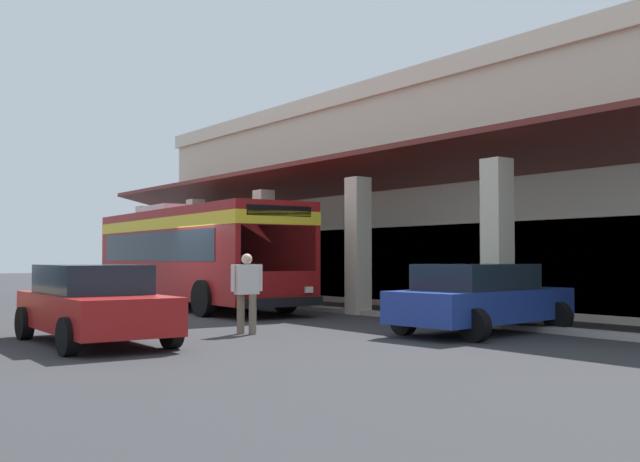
{
  "coord_description": "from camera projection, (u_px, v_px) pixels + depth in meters",
  "views": [
    {
      "loc": [
        18.69,
        -9.18,
        1.61
      ],
      "look_at": [
        -1.86,
        6.03,
        2.51
      ],
      "focal_mm": 41.85,
      "sensor_mm": 36.0,
      "label": 1
    }
  ],
  "objects": [
    {
      "name": "ground",
      "position": [
        399.0,
        305.0,
        25.17
      ],
      "size": [
        120.0,
        120.0,
        0.0
      ],
      "primitive_type": "plane",
      "color": "#2D2D30"
    },
    {
      "name": "curb_strip",
      "position": [
        308.0,
        307.0,
        23.16
      ],
      "size": [
        36.27,
        0.5,
        0.12
      ],
      "primitive_type": "cube",
      "color": "#9E998E",
      "rests_on": "ground"
    },
    {
      "name": "plaza_building",
      "position": [
        509.0,
        200.0,
        29.01
      ],
      "size": [
        30.53,
        17.01,
        7.67
      ],
      "color": "beige",
      "rests_on": "ground"
    },
    {
      "name": "transit_bus",
      "position": [
        193.0,
        250.0,
        23.98
      ],
      "size": [
        11.33,
        3.23,
        3.34
      ],
      "color": "maroon",
      "rests_on": "ground"
    },
    {
      "name": "parked_sedan_red",
      "position": [
        93.0,
        303.0,
        13.93
      ],
      "size": [
        4.47,
        2.13,
        1.47
      ],
      "color": "maroon",
      "rests_on": "ground"
    },
    {
      "name": "parked_sedan_blue",
      "position": [
        481.0,
        298.0,
        15.75
      ],
      "size": [
        2.73,
        4.56,
        1.47
      ],
      "color": "navy",
      "rests_on": "ground"
    },
    {
      "name": "pedestrian",
      "position": [
        247.0,
        289.0,
        15.64
      ],
      "size": [
        0.39,
        0.67,
        1.69
      ],
      "color": "#726651",
      "rests_on": "ground"
    },
    {
      "name": "potted_palm",
      "position": [
        276.0,
        284.0,
        27.52
      ],
      "size": [
        1.77,
        1.84,
        2.41
      ],
      "color": "gray",
      "rests_on": "ground"
    }
  ]
}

